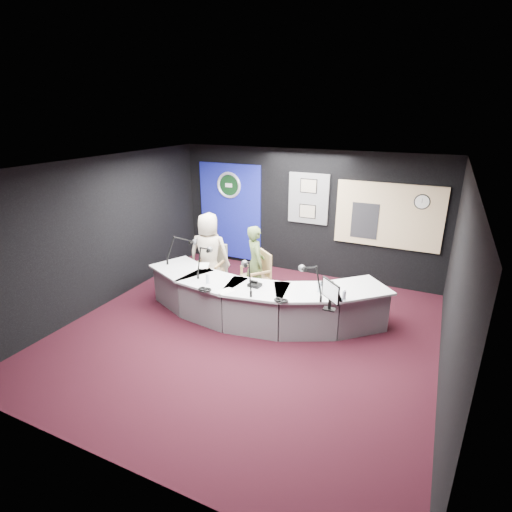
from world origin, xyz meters
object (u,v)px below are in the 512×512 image
at_px(armchair_left, 210,270).
at_px(person_woman, 255,263).
at_px(armchair_right, 255,273).
at_px(broadcast_desk, 258,299).
at_px(person_man, 209,253).

distance_m(armchair_left, person_woman, 1.04).
height_order(armchair_left, person_woman, person_woman).
xyz_separation_m(armchair_right, person_woman, (0.00, 0.00, 0.22)).
relative_size(broadcast_desk, armchair_right, 4.20).
bearing_deg(person_man, broadcast_desk, 138.90).
bearing_deg(armchair_left, armchair_right, -0.42).
relative_size(armchair_left, person_woman, 0.62).
height_order(person_man, person_woman, person_man).
bearing_deg(person_woman, person_man, 54.62).
bearing_deg(person_man, armchair_right, 168.90).
height_order(armchair_left, person_man, person_man).
xyz_separation_m(armchair_right, person_man, (-1.00, -0.09, 0.30)).
bearing_deg(armchair_right, broadcast_desk, -22.20).
bearing_deg(person_man, person_woman, 168.90).
distance_m(broadcast_desk, person_woman, 0.91).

